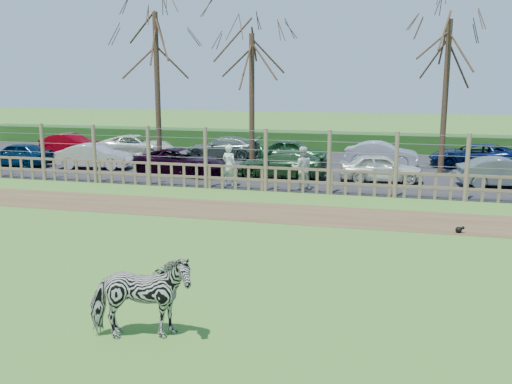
% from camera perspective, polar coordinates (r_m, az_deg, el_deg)
% --- Properties ---
extents(ground, '(120.00, 120.00, 0.00)m').
position_cam_1_polar(ground, '(15.25, -5.99, -5.69)').
color(ground, '#61A337').
rests_on(ground, ground).
extents(dirt_strip, '(34.00, 2.80, 0.01)m').
position_cam_1_polar(dirt_strip, '(19.38, -1.41, -1.89)').
color(dirt_strip, brown).
rests_on(dirt_strip, ground).
extents(asphalt, '(44.00, 13.00, 0.04)m').
position_cam_1_polar(asphalt, '(28.96, 3.93, 2.58)').
color(asphalt, '#232326').
rests_on(asphalt, ground).
extents(hedge, '(46.00, 2.00, 1.10)m').
position_cam_1_polar(hedge, '(35.74, 5.97, 5.10)').
color(hedge, '#1E4716').
rests_on(hedge, ground).
extents(fence, '(30.16, 0.16, 2.50)m').
position_cam_1_polar(fence, '(22.55, 0.97, 2.08)').
color(fence, brown).
rests_on(fence, ground).
extents(tree_left, '(4.80, 4.80, 7.88)m').
position_cam_1_polar(tree_left, '(28.64, -9.95, 13.57)').
color(tree_left, '#3D2B1E').
rests_on(tree_left, ground).
extents(tree_mid, '(4.80, 4.80, 6.83)m').
position_cam_1_polar(tree_mid, '(28.07, -0.42, 12.26)').
color(tree_mid, '#3D2B1E').
rests_on(tree_mid, ground).
extents(tree_right, '(4.80, 4.80, 7.35)m').
position_cam_1_polar(tree_right, '(27.73, 18.61, 12.46)').
color(tree_right, '#3D2B1E').
rests_on(tree_right, ground).
extents(zebra, '(1.96, 1.35, 1.51)m').
position_cam_1_polar(zebra, '(10.14, -11.50, -10.34)').
color(zebra, gray).
rests_on(zebra, ground).
extents(visitor_a, '(0.72, 0.57, 1.72)m').
position_cam_1_polar(visitor_a, '(23.44, -2.70, 2.68)').
color(visitor_a, silver).
rests_on(visitor_a, asphalt).
extents(visitor_b, '(0.97, 0.83, 1.72)m').
position_cam_1_polar(visitor_b, '(22.81, 4.61, 2.40)').
color(visitor_b, silver).
rests_on(visitor_b, asphalt).
extents(crow, '(0.26, 0.19, 0.21)m').
position_cam_1_polar(crow, '(17.68, 19.65, -3.56)').
color(crow, black).
rests_on(crow, ground).
extents(car_0, '(3.53, 1.43, 1.20)m').
position_cam_1_polar(car_0, '(31.18, -22.73, 3.50)').
color(car_0, '#062142').
rests_on(car_0, asphalt).
extents(car_1, '(3.77, 1.70, 1.20)m').
position_cam_1_polar(car_1, '(29.11, -15.82, 3.45)').
color(car_1, '#BFB8C1').
rests_on(car_1, asphalt).
extents(car_2, '(4.50, 2.42, 1.20)m').
position_cam_1_polar(car_2, '(26.51, -7.47, 3.04)').
color(car_2, black).
rests_on(car_2, asphalt).
extents(car_3, '(4.22, 1.90, 1.20)m').
position_cam_1_polar(car_3, '(25.56, 2.62, 2.81)').
color(car_3, '#244826').
rests_on(car_3, asphalt).
extents(car_4, '(3.65, 1.77, 1.20)m').
position_cam_1_polar(car_4, '(25.05, 12.39, 2.38)').
color(car_4, silver).
rests_on(car_4, asphalt).
extents(car_5, '(3.77, 1.71, 1.20)m').
position_cam_1_polar(car_5, '(25.36, 23.57, 1.79)').
color(car_5, slate).
rests_on(car_5, asphalt).
extents(car_7, '(3.71, 1.49, 1.20)m').
position_cam_1_polar(car_7, '(34.85, -18.00, 4.58)').
color(car_7, maroon).
rests_on(car_7, asphalt).
extents(car_8, '(4.44, 2.26, 1.20)m').
position_cam_1_polar(car_8, '(33.08, -11.87, 4.56)').
color(car_8, white).
rests_on(car_8, asphalt).
extents(car_9, '(4.27, 2.06, 1.20)m').
position_cam_1_polar(car_9, '(31.58, -3.29, 4.47)').
color(car_9, '#506459').
rests_on(car_9, asphalt).
extents(car_10, '(3.54, 1.47, 1.20)m').
position_cam_1_polar(car_10, '(30.04, 3.70, 4.10)').
color(car_10, '#205426').
rests_on(car_10, asphalt).
extents(car_11, '(3.69, 1.42, 1.20)m').
position_cam_1_polar(car_11, '(29.68, 12.43, 3.77)').
color(car_11, '#AFB0C7').
rests_on(car_11, asphalt).
extents(car_12, '(4.35, 2.05, 1.20)m').
position_cam_1_polar(car_12, '(30.34, 20.98, 3.43)').
color(car_12, '#07153F').
rests_on(car_12, asphalt).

